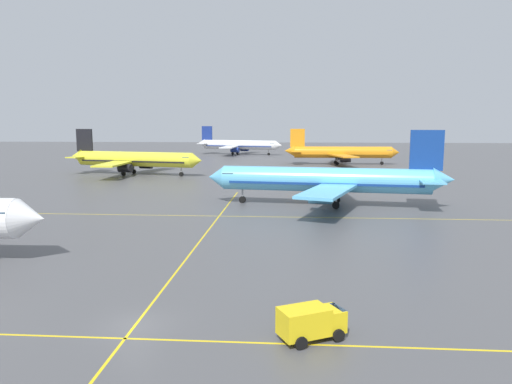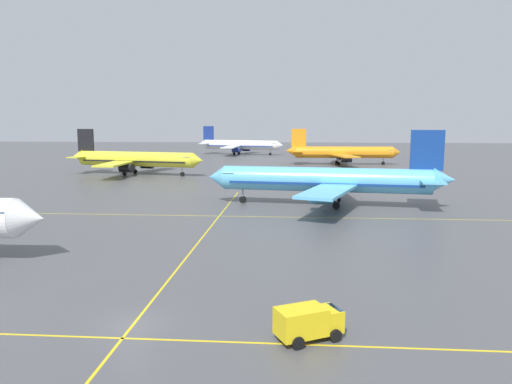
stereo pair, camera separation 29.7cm
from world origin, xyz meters
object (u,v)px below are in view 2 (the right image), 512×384
object	(u,v)px
airliner_far_right_stand	(240,145)
service_truck_red_van	(309,321)
airliner_second_row	(328,180)
airliner_far_left_stand	(342,152)
airliner_third_row	(134,159)

from	to	relation	value
airliner_far_right_stand	service_truck_red_van	world-z (taller)	airliner_far_right_stand
airliner_second_row	airliner_far_left_stand	distance (m)	79.06
airliner_third_row	service_truck_red_van	bearing A→B (deg)	-65.59
service_truck_red_van	airliner_far_left_stand	bearing A→B (deg)	83.38
airliner_third_row	airliner_far_left_stand	xyz separation A→B (m)	(56.83, 34.75, -0.10)
airliner_far_left_stand	service_truck_red_van	world-z (taller)	airliner_far_left_stand
airliner_far_right_stand	airliner_second_row	bearing A→B (deg)	-77.30
airliner_second_row	airliner_third_row	bearing A→B (deg)	136.89
airliner_far_left_stand	airliner_far_right_stand	world-z (taller)	airliner_far_right_stand
airliner_third_row	airliner_far_right_stand	size ratio (longest dim) A/B	1.00
airliner_second_row	airliner_far_right_stand	size ratio (longest dim) A/B	1.05
airliner_third_row	airliner_far_left_stand	world-z (taller)	airliner_third_row
airliner_third_row	airliner_far_left_stand	size ratio (longest dim) A/B	1.02
airliner_second_row	service_truck_red_van	bearing A→B (deg)	-95.33
airliner_second_row	airliner_third_row	xyz separation A→B (m)	(-46.62, 43.64, -0.18)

